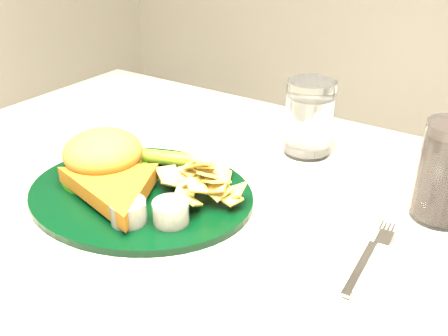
% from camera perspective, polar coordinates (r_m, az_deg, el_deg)
% --- Properties ---
extents(dinner_plate, '(0.41, 0.36, 0.08)m').
position_cam_1_polar(dinner_plate, '(0.77, -9.72, -0.68)').
color(dinner_plate, black).
rests_on(dinner_plate, table).
extents(water_glass, '(0.10, 0.10, 0.14)m').
position_cam_1_polar(water_glass, '(0.90, 9.72, 5.68)').
color(water_glass, white).
rests_on(water_glass, table).
extents(cola_glass, '(0.09, 0.09, 0.15)m').
position_cam_1_polar(cola_glass, '(0.76, 24.14, -0.46)').
color(cola_glass, black).
rests_on(cola_glass, table).
extents(fork_napkin, '(0.13, 0.16, 0.01)m').
position_cam_1_polar(fork_napkin, '(0.66, 15.57, -10.46)').
color(fork_napkin, silver).
rests_on(fork_napkin, table).
extents(spoon, '(0.13, 0.15, 0.01)m').
position_cam_1_polar(spoon, '(0.82, -11.22, -1.50)').
color(spoon, silver).
rests_on(spoon, table).
extents(ramekin, '(0.05, 0.05, 0.03)m').
position_cam_1_polar(ramekin, '(1.06, -14.40, 5.54)').
color(ramekin, white).
rests_on(ramekin, table).
extents(wrapped_straw, '(0.18, 0.18, 0.01)m').
position_cam_1_polar(wrapped_straw, '(0.97, -1.37, 3.69)').
color(wrapped_straw, silver).
rests_on(wrapped_straw, table).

